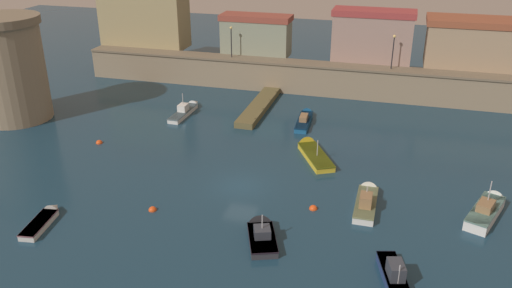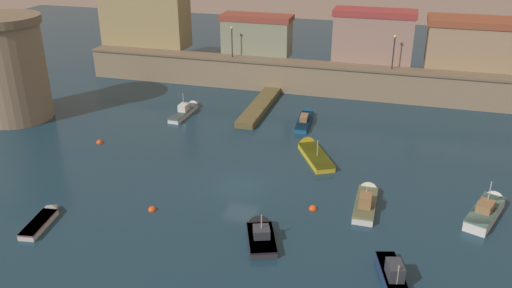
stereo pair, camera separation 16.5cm
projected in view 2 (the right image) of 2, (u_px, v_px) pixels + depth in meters
ground_plane at (240, 186)px, 42.12m from camera, size 141.25×141.25×0.00m
quay_wall at (302, 77)px, 63.10m from camera, size 54.93×2.75×3.68m
old_town_backdrop at (303, 29)px, 64.23m from camera, size 53.94×5.60×8.69m
fortress_tower at (10, 68)px, 53.76m from camera, size 7.60×7.60×10.73m
pier_dock at (259, 106)px, 58.17m from camera, size 1.94×12.07×0.70m
quay_lamp_0 at (232, 37)px, 63.54m from camera, size 0.32×0.32×3.75m
quay_lamp_1 at (394, 47)px, 58.74m from camera, size 0.32×0.32×3.87m
moored_boat_0 at (187, 109)px, 57.25m from camera, size 1.30×6.77×2.75m
moored_boat_1 at (305, 118)px, 54.89m from camera, size 1.54×6.68×1.36m
moored_boat_2 at (44, 218)px, 37.30m from camera, size 1.76×4.65×1.08m
moored_boat_5 at (260, 232)px, 35.57m from camera, size 3.22×4.91×2.70m
moored_boat_6 at (311, 151)px, 47.56m from camera, size 4.68×6.84×2.53m
moored_boat_7 at (367, 198)px, 39.61m from camera, size 1.49×6.25×2.25m
moored_boat_8 at (488, 208)px, 38.12m from camera, size 3.73×6.54×3.22m
mooring_buoy_0 at (152, 210)px, 38.78m from camera, size 0.60×0.60×0.60m
mooring_buoy_1 at (313, 209)px, 38.90m from camera, size 0.61×0.61×0.61m
mooring_buoy_2 at (100, 143)px, 49.92m from camera, size 0.62×0.62×0.62m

